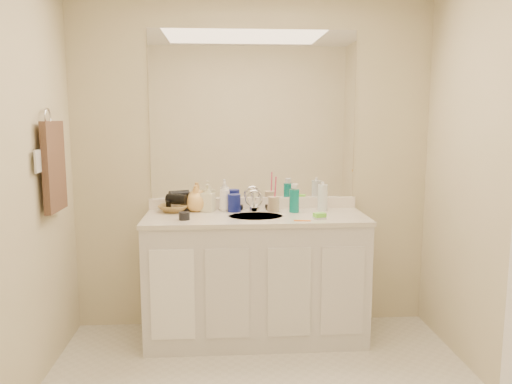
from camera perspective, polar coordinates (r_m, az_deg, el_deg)
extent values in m
cube|color=beige|center=(3.65, -0.34, 3.09)|extent=(2.60, 0.02, 2.40)
cube|color=beige|center=(1.11, 7.99, -9.84)|extent=(2.60, 0.02, 2.40)
cube|color=silver|center=(3.54, -0.05, -9.92)|extent=(1.50, 0.55, 0.85)
cube|color=silver|center=(3.43, -0.06, -2.93)|extent=(1.52, 0.57, 0.03)
cube|color=white|center=(3.68, -0.32, -1.29)|extent=(1.52, 0.03, 0.08)
cylinder|color=beige|center=(3.41, -0.03, -2.95)|extent=(0.37, 0.37, 0.02)
cylinder|color=silver|center=(3.57, -0.22, -1.32)|extent=(0.02, 0.02, 0.11)
cube|color=white|center=(3.63, -0.34, 8.74)|extent=(1.48, 0.01, 1.20)
cylinder|color=navy|center=(3.55, -2.51, -1.26)|extent=(0.11, 0.11, 0.13)
cylinder|color=tan|center=(3.55, 2.04, -1.40)|extent=(0.11, 0.11, 0.11)
cylinder|color=#DA3963|center=(3.54, 2.21, 0.13)|extent=(0.02, 0.04, 0.21)
cylinder|color=#0A7F76|center=(3.54, 4.39, -1.00)|extent=(0.09, 0.09, 0.16)
cylinder|color=white|center=(3.62, 7.62, -0.65)|extent=(0.07, 0.07, 0.19)
cube|color=silver|center=(3.35, 7.28, -2.94)|extent=(0.09, 0.07, 0.01)
cube|color=#6FE137|center=(3.34, 7.28, -2.62)|extent=(0.09, 0.07, 0.03)
cube|color=orange|center=(3.26, 5.31, -3.27)|extent=(0.11, 0.04, 0.00)
cylinder|color=black|center=(3.31, -8.20, -2.72)|extent=(0.08, 0.08, 0.05)
imported|color=white|center=(3.59, -3.59, -0.49)|extent=(0.09, 0.09, 0.21)
imported|color=#EAE7BF|center=(3.58, -5.53, -0.65)|extent=(0.11, 0.11, 0.20)
imported|color=#F1B75E|center=(3.59, -6.90, -0.75)|extent=(0.18, 0.18, 0.18)
imported|color=olive|center=(3.60, -9.33, -1.84)|extent=(0.26, 0.26, 0.05)
cylinder|color=black|center=(3.58, -9.04, -0.83)|extent=(0.16, 0.12, 0.07)
torus|color=silver|center=(3.28, -22.72, 7.93)|extent=(0.01, 0.11, 0.11)
cube|color=#34241C|center=(3.28, -22.09, 2.72)|extent=(0.04, 0.32, 0.55)
cube|color=silver|center=(3.10, -23.68, 3.24)|extent=(0.01, 0.08, 0.13)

